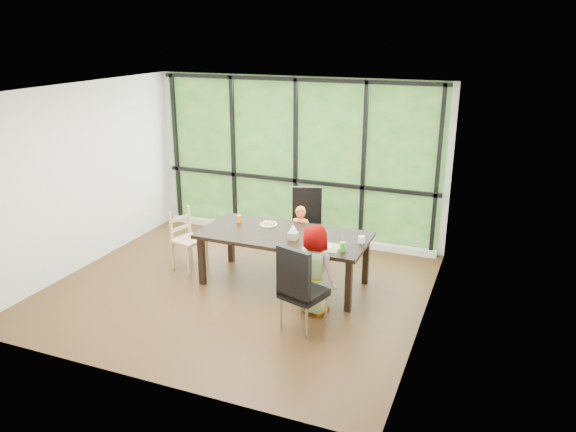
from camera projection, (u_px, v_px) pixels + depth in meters
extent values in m
plane|color=black|center=(238.00, 289.00, 7.71)|extent=(5.00, 5.00, 0.00)
plane|color=silver|center=(297.00, 159.00, 9.25)|extent=(5.00, 0.00, 5.00)
cube|color=#1F501A|center=(296.00, 160.00, 9.24)|extent=(4.80, 0.02, 2.65)
cube|color=silver|center=(294.00, 234.00, 9.58)|extent=(4.80, 0.12, 0.10)
cube|color=black|center=(284.00, 259.00, 7.75)|extent=(2.37, 1.19, 0.75)
cube|color=black|center=(306.00, 224.00, 8.63)|extent=(0.58, 0.58, 1.08)
cube|color=black|center=(304.00, 287.00, 6.53)|extent=(0.58, 0.58, 1.08)
cube|color=tan|center=(189.00, 240.00, 8.23)|extent=(0.50, 0.51, 0.90)
imported|color=orange|center=(300.00, 237.00, 8.28)|extent=(0.35, 0.23, 0.94)
imported|color=gray|center=(317.00, 270.00, 6.91)|extent=(0.66, 0.54, 1.16)
cube|color=tan|center=(322.00, 246.00, 7.18)|extent=(0.46, 0.34, 0.01)
cylinder|color=white|center=(269.00, 224.00, 7.96)|extent=(0.25, 0.25, 0.02)
cylinder|color=white|center=(322.00, 246.00, 7.16)|extent=(0.27, 0.27, 0.02)
cylinder|color=orange|center=(239.00, 219.00, 8.05)|extent=(0.07, 0.07, 0.11)
cylinder|color=#55BF23|center=(343.00, 247.00, 7.01)|extent=(0.08, 0.08, 0.12)
cylinder|color=white|center=(362.00, 240.00, 7.29)|extent=(0.09, 0.09, 0.09)
cube|color=tan|center=(293.00, 236.00, 7.40)|extent=(0.12, 0.12, 0.10)
cylinder|color=white|center=(239.00, 213.00, 8.02)|extent=(0.01, 0.04, 0.20)
cylinder|color=pink|center=(343.00, 239.00, 6.97)|extent=(0.01, 0.04, 0.20)
cone|color=white|center=(293.00, 228.00, 7.37)|extent=(0.12, 0.12, 0.11)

